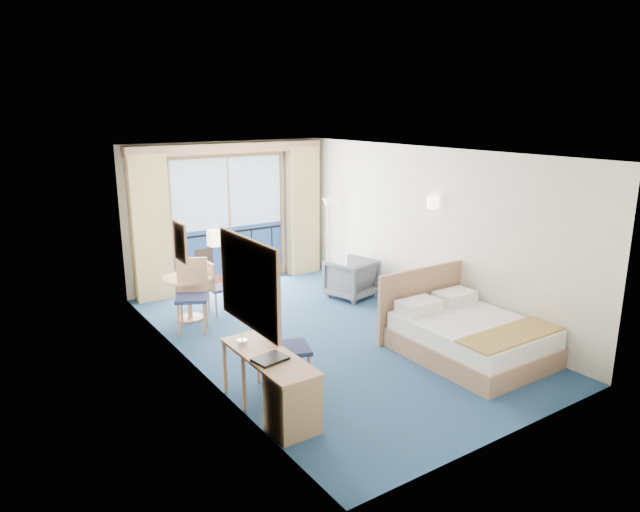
{
  "coord_description": "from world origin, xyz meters",
  "views": [
    {
      "loc": [
        -4.46,
        -6.53,
        3.28
      ],
      "look_at": [
        0.04,
        0.2,
        1.18
      ],
      "focal_mm": 32.0,
      "sensor_mm": 36.0,
      "label": 1
    }
  ],
  "objects_px": {
    "desk": "(287,394)",
    "desk_chair": "(282,342)",
    "bed": "(468,335)",
    "armchair": "(351,278)",
    "table_chair_b": "(192,290)",
    "nightstand": "(420,299)",
    "table_chair_a": "(216,284)",
    "round_table": "(189,287)",
    "floor_lamp": "(327,218)"
  },
  "relations": [
    {
      "from": "armchair",
      "to": "table_chair_a",
      "type": "xyz_separation_m",
      "value": [
        -2.35,
        0.53,
        0.16
      ]
    },
    {
      "from": "bed",
      "to": "table_chair_a",
      "type": "distance_m",
      "value": 4.05
    },
    {
      "from": "floor_lamp",
      "to": "desk_chair",
      "type": "xyz_separation_m",
      "value": [
        -3.08,
        -3.55,
        -0.61
      ]
    },
    {
      "from": "nightstand",
      "to": "round_table",
      "type": "bearing_deg",
      "value": 148.52
    },
    {
      "from": "desk_chair",
      "to": "table_chair_a",
      "type": "relative_size",
      "value": 1.19
    },
    {
      "from": "desk_chair",
      "to": "table_chair_a",
      "type": "distance_m",
      "value": 2.89
    },
    {
      "from": "table_chair_b",
      "to": "floor_lamp",
      "type": "bearing_deg",
      "value": 45.41
    },
    {
      "from": "armchair",
      "to": "desk_chair",
      "type": "bearing_deg",
      "value": 26.35
    },
    {
      "from": "table_chair_a",
      "to": "table_chair_b",
      "type": "xyz_separation_m",
      "value": [
        -0.56,
        -0.4,
        0.11
      ]
    },
    {
      "from": "bed",
      "to": "round_table",
      "type": "bearing_deg",
      "value": 127.48
    },
    {
      "from": "armchair",
      "to": "table_chair_b",
      "type": "distance_m",
      "value": 2.92
    },
    {
      "from": "round_table",
      "to": "table_chair_b",
      "type": "distance_m",
      "value": 0.44
    },
    {
      "from": "round_table",
      "to": "table_chair_a",
      "type": "height_order",
      "value": "table_chair_a"
    },
    {
      "from": "desk",
      "to": "floor_lamp",
      "type": "bearing_deg",
      "value": 51.2
    },
    {
      "from": "nightstand",
      "to": "round_table",
      "type": "height_order",
      "value": "round_table"
    },
    {
      "from": "nightstand",
      "to": "floor_lamp",
      "type": "relative_size",
      "value": 0.35
    },
    {
      "from": "desk_chair",
      "to": "table_chair_b",
      "type": "bearing_deg",
      "value": 21.32
    },
    {
      "from": "armchair",
      "to": "desk_chair",
      "type": "distance_m",
      "value": 3.62
    },
    {
      "from": "floor_lamp",
      "to": "table_chair_a",
      "type": "bearing_deg",
      "value": -165.57
    },
    {
      "from": "desk_chair",
      "to": "table_chair_a",
      "type": "bearing_deg",
      "value": 9.73
    },
    {
      "from": "nightstand",
      "to": "desk_chair",
      "type": "relative_size",
      "value": 0.53
    },
    {
      "from": "bed",
      "to": "armchair",
      "type": "relative_size",
      "value": 2.55
    },
    {
      "from": "bed",
      "to": "table_chair_b",
      "type": "height_order",
      "value": "table_chair_b"
    },
    {
      "from": "armchair",
      "to": "desk",
      "type": "relative_size",
      "value": 0.53
    },
    {
      "from": "desk",
      "to": "table_chair_a",
      "type": "height_order",
      "value": "table_chair_a"
    },
    {
      "from": "floor_lamp",
      "to": "table_chair_a",
      "type": "xyz_separation_m",
      "value": [
        -2.66,
        -0.69,
        -0.7
      ]
    },
    {
      "from": "desk",
      "to": "table_chair_a",
      "type": "xyz_separation_m",
      "value": [
        0.8,
        3.62,
        0.13
      ]
    },
    {
      "from": "bed",
      "to": "table_chair_a",
      "type": "height_order",
      "value": "bed"
    },
    {
      "from": "nightstand",
      "to": "round_table",
      "type": "xyz_separation_m",
      "value": [
        -3.17,
        1.94,
        0.25
      ]
    },
    {
      "from": "desk_chair",
      "to": "table_chair_a",
      "type": "xyz_separation_m",
      "value": [
        0.42,
        2.86,
        -0.1
      ]
    },
    {
      "from": "armchair",
      "to": "desk",
      "type": "height_order",
      "value": "armchair"
    },
    {
      "from": "armchair",
      "to": "table_chair_b",
      "type": "xyz_separation_m",
      "value": [
        -2.91,
        0.13,
        0.26
      ]
    },
    {
      "from": "desk_chair",
      "to": "nightstand",
      "type": "bearing_deg",
      "value": -55.25
    },
    {
      "from": "floor_lamp",
      "to": "table_chair_b",
      "type": "height_order",
      "value": "floor_lamp"
    },
    {
      "from": "armchair",
      "to": "table_chair_a",
      "type": "relative_size",
      "value": 0.86
    },
    {
      "from": "bed",
      "to": "table_chair_b",
      "type": "xyz_separation_m",
      "value": [
        -2.73,
        3.01,
        0.32
      ]
    },
    {
      "from": "desk_chair",
      "to": "round_table",
      "type": "bearing_deg",
      "value": 18.82
    },
    {
      "from": "round_table",
      "to": "table_chair_a",
      "type": "distance_m",
      "value": 0.46
    },
    {
      "from": "desk_chair",
      "to": "round_table",
      "type": "relative_size",
      "value": 1.36
    },
    {
      "from": "desk",
      "to": "desk_chair",
      "type": "relative_size",
      "value": 1.35
    },
    {
      "from": "nightstand",
      "to": "desk",
      "type": "xyz_separation_m",
      "value": [
        -3.51,
        -1.7,
        0.09
      ]
    },
    {
      "from": "round_table",
      "to": "nightstand",
      "type": "bearing_deg",
      "value": -31.48
    },
    {
      "from": "desk_chair",
      "to": "round_table",
      "type": "xyz_separation_m",
      "value": [
        -0.04,
        2.88,
        -0.07
      ]
    },
    {
      "from": "bed",
      "to": "desk_chair",
      "type": "bearing_deg",
      "value": 168.0
    },
    {
      "from": "bed",
      "to": "armchair",
      "type": "bearing_deg",
      "value": 86.54
    },
    {
      "from": "desk",
      "to": "round_table",
      "type": "height_order",
      "value": "round_table"
    },
    {
      "from": "nightstand",
      "to": "armchair",
      "type": "relative_size",
      "value": 0.73
    },
    {
      "from": "floor_lamp",
      "to": "round_table",
      "type": "relative_size",
      "value": 2.03
    },
    {
      "from": "table_chair_a",
      "to": "desk_chair",
      "type": "bearing_deg",
      "value": 172.25
    },
    {
      "from": "floor_lamp",
      "to": "desk",
      "type": "bearing_deg",
      "value": -128.8
    }
  ]
}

